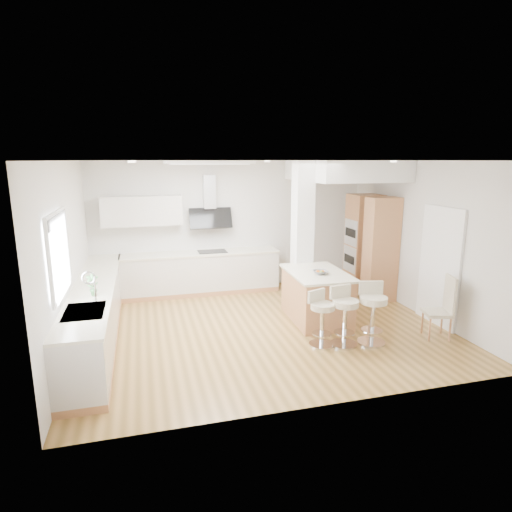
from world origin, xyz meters
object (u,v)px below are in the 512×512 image
object	(u,v)px
bar_stool_b	(344,313)
dining_chair	(444,305)
peninsula	(316,296)
bar_stool_a	(322,315)
bar_stool_c	(373,310)

from	to	relation	value
bar_stool_b	dining_chair	xyz separation A→B (m)	(1.65, -0.16, 0.03)
bar_stool_b	dining_chair	bearing A→B (deg)	-13.91
dining_chair	bar_stool_b	bearing A→B (deg)	-169.81
peninsula	bar_stool_a	bearing A→B (deg)	-107.00
peninsula	bar_stool_a	distance (m)	1.08
bar_stool_c	dining_chair	bearing A→B (deg)	6.83
bar_stool_b	dining_chair	distance (m)	1.66
bar_stool_a	dining_chair	bearing A→B (deg)	-28.86
bar_stool_a	dining_chair	distance (m)	2.01
peninsula	dining_chair	xyz separation A→B (m)	(1.64, -1.26, 0.10)
peninsula	bar_stool_a	size ratio (longest dim) A/B	1.73
dining_chair	bar_stool_a	bearing A→B (deg)	-171.04
peninsula	bar_stool_b	size ratio (longest dim) A/B	1.61
bar_stool_b	dining_chair	size ratio (longest dim) A/B	0.90
bar_stool_a	dining_chair	size ratio (longest dim) A/B	0.84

